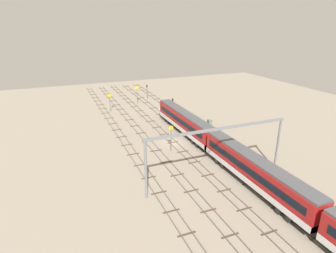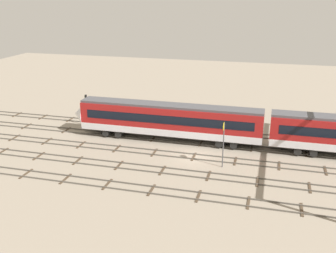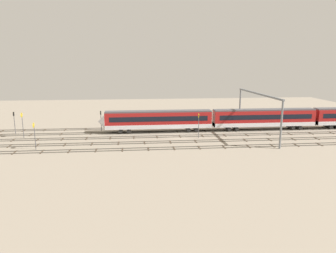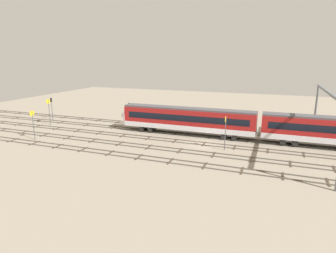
{
  "view_description": "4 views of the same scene",
  "coord_description": "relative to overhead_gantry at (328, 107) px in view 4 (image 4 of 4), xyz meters",
  "views": [
    {
      "loc": [
        -50.59,
        21.71,
        23.76
      ],
      "look_at": [
        4.69,
        -0.82,
        1.91
      ],
      "focal_mm": 30.26,
      "sensor_mm": 36.0,
      "label": 1
    },
    {
      "loc": [
        -8.34,
        42.61,
        18.65
      ],
      "look_at": [
        3.75,
        -2.05,
        2.85
      ],
      "focal_mm": 42.09,
      "sensor_mm": 36.0,
      "label": 2
    },
    {
      "loc": [
        8.96,
        64.62,
        15.76
      ],
      "look_at": [
        2.5,
        -0.8,
        2.07
      ],
      "focal_mm": 33.23,
      "sensor_mm": 36.0,
      "label": 3
    },
    {
      "loc": [
        -10.23,
        43.78,
        13.86
      ],
      "look_at": [
        6.54,
        -0.82,
        2.2
      ],
      "focal_mm": 30.71,
      "sensor_mm": 36.0,
      "label": 4
    }
  ],
  "objects": [
    {
      "name": "signal_light_trackside_approach",
      "position": [
        34.57,
        -7.13,
        -4.09
      ],
      "size": [
        0.31,
        0.32,
        4.69
      ],
      "color": "#4C4C51",
      "rests_on": "ground"
    },
    {
      "name": "relay_cabinet",
      "position": [
        22.98,
        -11.98,
        -6.34
      ],
      "size": [
        1.12,
        0.87,
        1.63
      ],
      "color": "#597259",
      "rests_on": "ground"
    },
    {
      "name": "ground_plane",
      "position": [
        17.08,
        0.26,
        -7.15
      ],
      "size": [
        139.47,
        139.47,
        0.0
      ],
      "primitive_type": "plane",
      "color": "gray"
    },
    {
      "name": "track_second_far",
      "position": [
        17.08,
        4.93,
        -7.09
      ],
      "size": [
        123.47,
        2.4,
        0.16
      ],
      "color": "#59544C",
      "rests_on": "ground"
    },
    {
      "name": "track_near_foreground",
      "position": [
        17.08,
        -9.07,
        -7.09
      ],
      "size": [
        123.47,
        2.4,
        0.16
      ],
      "color": "#59544C",
      "rests_on": "ground"
    },
    {
      "name": "track_middle",
      "position": [
        17.08,
        0.26,
        -7.09
      ],
      "size": [
        123.47,
        2.4,
        0.16
      ],
      "color": "#59544C",
      "rests_on": "ground"
    },
    {
      "name": "speed_sign_near_foreground",
      "position": [
        13.43,
        2.21,
        -3.75
      ],
      "size": [
        0.14,
        0.9,
        5.28
      ],
      "color": "#4C4C51",
      "rests_on": "ground"
    },
    {
      "name": "speed_sign_far_trackside",
      "position": [
        50.18,
        -1.73,
        -3.56
      ],
      "size": [
        0.14,
        1.02,
        5.43
      ],
      "color": "#4C4C51",
      "rests_on": "ground"
    },
    {
      "name": "signal_light_trackside_departure",
      "position": [
        53.43,
        -6.01,
        -3.96
      ],
      "size": [
        0.31,
        0.32,
        4.91
      ],
      "color": "#4C4C51",
      "rests_on": "ground"
    },
    {
      "name": "track_with_train",
      "position": [
        17.08,
        -4.4,
        -7.08
      ],
      "size": [
        123.47,
        2.4,
        0.16
      ],
      "color": "#59544C",
      "rests_on": "ground"
    },
    {
      "name": "track_far_background",
      "position": [
        17.08,
        9.6,
        -7.09
      ],
      "size": [
        123.47,
        2.4,
        0.16
      ],
      "color": "#59544C",
      "rests_on": "ground"
    },
    {
      "name": "overhead_gantry",
      "position": [
        0.0,
        0.0,
        0.0
      ],
      "size": [
        0.4,
        23.93,
        9.2
      ],
      "color": "slate",
      "rests_on": "ground"
    },
    {
      "name": "speed_sign_mid_trackside",
      "position": [
        44.77,
        7.91,
        -3.83
      ],
      "size": [
        0.14,
        0.95,
        5.06
      ],
      "color": "#4C4C51",
      "rests_on": "ground"
    }
  ]
}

